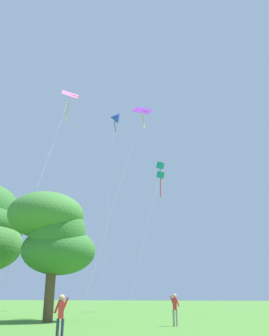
% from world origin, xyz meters
% --- Properties ---
extents(kite_blue_delta, '(2.31, 6.24, 25.98)m').
position_xyz_m(kite_blue_delta, '(-17.48, 35.24, 25.15)').
color(kite_blue_delta, blue).
rests_on(kite_blue_delta, ground_plane).
extents(kite_teal_box, '(1.62, 8.32, 17.54)m').
position_xyz_m(kite_teal_box, '(-10.88, 35.00, 16.33)').
color(kite_teal_box, teal).
rests_on(kite_teal_box, ground_plane).
extents(kite_purple_streamer, '(2.59, 7.03, 17.68)m').
position_xyz_m(kite_purple_streamer, '(-7.88, 20.52, 16.22)').
color(kite_purple_streamer, purple).
rests_on(kite_purple_streamer, ground_plane).
extents(kite_pink_low, '(4.25, 12.92, 23.75)m').
position_xyz_m(kite_pink_low, '(-17.91, 24.18, 21.83)').
color(kite_pink_low, pink).
rests_on(kite_pink_low, ground_plane).
extents(person_near_tree, '(0.46, 0.33, 1.55)m').
position_xyz_m(person_near_tree, '(-5.23, 5.64, 0.93)').
color(person_near_tree, '#2D3351').
rests_on(person_near_tree, ground_plane).
extents(person_far_back, '(0.54, 0.23, 1.65)m').
position_xyz_m(person_far_back, '(-3.73, 14.54, 1.00)').
color(person_far_back, gray).
rests_on(person_far_back, ground_plane).
extents(tree_right_cluster, '(5.51, 5.97, 8.21)m').
position_xyz_m(tree_right_cluster, '(-12.04, 14.74, 5.53)').
color(tree_right_cluster, brown).
rests_on(tree_right_cluster, ground_plane).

